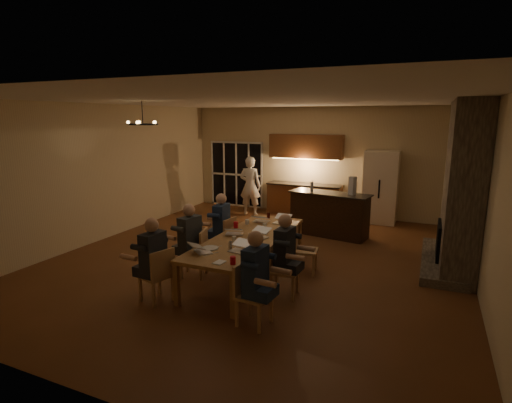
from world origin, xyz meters
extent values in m
plane|color=brown|center=(0.00, 0.00, 0.00)|extent=(9.00, 9.00, 0.00)
cube|color=beige|center=(0.00, 4.52, 1.60)|extent=(8.00, 0.04, 3.20)
cube|color=beige|center=(-4.02, 0.00, 1.60)|extent=(0.04, 9.00, 3.20)
cube|color=beige|center=(4.02, 0.00, 1.60)|extent=(0.04, 9.00, 3.20)
cube|color=white|center=(0.00, 0.00, 3.22)|extent=(8.00, 9.00, 0.04)
cube|color=black|center=(-2.70, 4.47, 1.05)|extent=(1.86, 0.08, 2.10)
cube|color=#706658|center=(3.70, 1.20, 1.60)|extent=(0.58, 2.50, 3.20)
cube|color=#F0E1C8|center=(1.90, 4.15, 1.00)|extent=(0.90, 0.68, 2.00)
cube|color=#A87843|center=(0.16, -0.83, 0.38)|extent=(1.10, 3.25, 0.75)
cube|color=black|center=(0.92, 2.33, 0.54)|extent=(2.05, 1.00, 1.08)
imported|color=white|center=(-1.78, 3.53, 0.88)|extent=(0.70, 0.51, 1.76)
torus|color=black|center=(-2.15, -0.76, 2.75)|extent=(0.59, 0.59, 0.03)
cylinder|color=silver|center=(0.07, -1.21, 0.80)|extent=(0.07, 0.07, 0.10)
cylinder|color=silver|center=(0.23, -0.21, 0.80)|extent=(0.07, 0.07, 0.10)
cylinder|color=silver|center=(-0.21, -0.06, 0.80)|extent=(0.08, 0.08, 0.10)
cylinder|color=red|center=(0.55, -2.20, 0.81)|extent=(0.08, 0.08, 0.12)
cylinder|color=red|center=(-0.30, -0.39, 0.81)|extent=(0.09, 0.09, 0.12)
cylinder|color=red|center=(0.32, 0.56, 0.81)|extent=(0.09, 0.09, 0.12)
cylinder|color=#B2B2B7|center=(0.17, -1.56, 0.81)|extent=(0.06, 0.06, 0.12)
cylinder|color=#3F0F0C|center=(-0.01, 0.59, 0.81)|extent=(0.07, 0.07, 0.12)
cylinder|color=silver|center=(0.45, -1.35, 0.76)|extent=(0.26, 0.26, 0.02)
cylinder|color=silver|center=(-0.12, -1.71, 0.76)|extent=(0.27, 0.27, 0.02)
cylinder|color=silver|center=(0.58, -0.05, 0.76)|extent=(0.25, 0.25, 0.02)
cube|color=white|center=(0.34, -2.23, 0.76)|extent=(0.16, 0.21, 0.01)
cylinder|color=#99999E|center=(0.44, 2.37, 1.20)|extent=(0.07, 0.07, 0.24)
cube|color=silver|center=(1.46, 2.29, 1.30)|extent=(0.19, 0.19, 0.44)
camera|label=1|loc=(3.11, -7.18, 2.87)|focal=28.00mm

